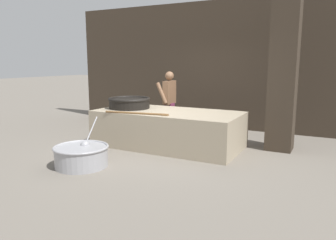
# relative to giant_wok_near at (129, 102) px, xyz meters

# --- Properties ---
(ground_plane) EXTENTS (60.00, 60.00, 0.00)m
(ground_plane) POSITION_rel_giant_wok_near_xyz_m (1.00, 0.00, -0.92)
(ground_plane) COLOR slate
(back_wall) EXTENTS (8.77, 0.24, 3.48)m
(back_wall) POSITION_rel_giant_wok_near_xyz_m (1.00, 2.62, 0.82)
(back_wall) COLOR #382D23
(back_wall) RESTS_ON ground_plane
(support_pillar) EXTENTS (0.53, 0.53, 3.48)m
(support_pillar) POSITION_rel_giant_wok_near_xyz_m (3.23, 0.86, 0.82)
(support_pillar) COLOR #382D23
(support_pillar) RESTS_ON ground_plane
(hearth_platform) EXTENTS (3.15, 1.51, 0.78)m
(hearth_platform) POSITION_rel_giant_wok_near_xyz_m (1.00, 0.00, -0.53)
(hearth_platform) COLOR tan
(hearth_platform) RESTS_ON ground_plane
(giant_wok_near) EXTENTS (0.97, 0.97, 0.25)m
(giant_wok_near) POSITION_rel_giant_wok_near_xyz_m (0.00, 0.00, 0.00)
(giant_wok_near) COLOR black
(giant_wok_near) RESTS_ON hearth_platform
(stirring_paddle) EXTENTS (1.39, 0.29, 0.04)m
(stirring_paddle) POSITION_rel_giant_wok_near_xyz_m (0.67, -0.64, -0.12)
(stirring_paddle) COLOR brown
(stirring_paddle) RESTS_ON hearth_platform
(cook) EXTENTS (0.38, 0.58, 1.60)m
(cook) POSITION_rel_giant_wok_near_xyz_m (0.46, 1.11, -0.05)
(cook) COLOR brown
(cook) RESTS_ON ground_plane
(prep_bowl_vegetables) EXTENTS (0.97, 1.23, 0.78)m
(prep_bowl_vegetables) POSITION_rel_giant_wok_near_xyz_m (0.29, -1.97, -0.71)
(prep_bowl_vegetables) COLOR #9E9EA3
(prep_bowl_vegetables) RESTS_ON ground_plane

